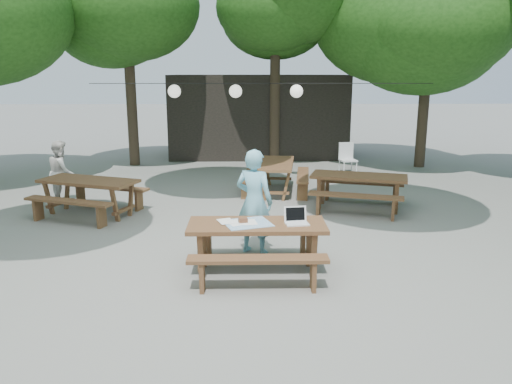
{
  "coord_description": "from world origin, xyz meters",
  "views": [
    {
      "loc": [
        0.09,
        -7.32,
        2.88
      ],
      "look_at": [
        0.23,
        0.3,
        1.05
      ],
      "focal_mm": 35.0,
      "sensor_mm": 36.0,
      "label": 1
    }
  ],
  "objects_px": {
    "main_picnic_table": "(257,247)",
    "second_person": "(62,172)",
    "woman": "(254,202)",
    "plastic_chair": "(348,165)",
    "picnic_table_nw": "(90,197)"
  },
  "relations": [
    {
      "from": "main_picnic_table",
      "to": "plastic_chair",
      "type": "relative_size",
      "value": 2.22
    },
    {
      "from": "main_picnic_table",
      "to": "picnic_table_nw",
      "type": "bearing_deg",
      "value": 137.51
    },
    {
      "from": "main_picnic_table",
      "to": "plastic_chair",
      "type": "xyz_separation_m",
      "value": [
        2.79,
        7.3,
        -0.13
      ]
    },
    {
      "from": "woman",
      "to": "second_person",
      "type": "bearing_deg",
      "value": -12.93
    },
    {
      "from": "picnic_table_nw",
      "to": "woman",
      "type": "relative_size",
      "value": 1.36
    },
    {
      "from": "woman",
      "to": "picnic_table_nw",
      "type": "bearing_deg",
      "value": -8.99
    },
    {
      "from": "picnic_table_nw",
      "to": "second_person",
      "type": "bearing_deg",
      "value": 151.22
    },
    {
      "from": "woman",
      "to": "plastic_chair",
      "type": "xyz_separation_m",
      "value": [
        2.82,
        6.46,
        -0.6
      ]
    },
    {
      "from": "main_picnic_table",
      "to": "second_person",
      "type": "relative_size",
      "value": 1.42
    },
    {
      "from": "plastic_chair",
      "to": "second_person",
      "type": "bearing_deg",
      "value": -166.21
    },
    {
      "from": "second_person",
      "to": "plastic_chair",
      "type": "distance_m",
      "value": 7.78
    },
    {
      "from": "main_picnic_table",
      "to": "picnic_table_nw",
      "type": "height_order",
      "value": "same"
    },
    {
      "from": "woman",
      "to": "plastic_chair",
      "type": "bearing_deg",
      "value": -88.55
    },
    {
      "from": "picnic_table_nw",
      "to": "woman",
      "type": "distance_m",
      "value": 4.08
    },
    {
      "from": "main_picnic_table",
      "to": "second_person",
      "type": "xyz_separation_m",
      "value": [
        -4.32,
        4.18,
        0.32
      ]
    }
  ]
}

